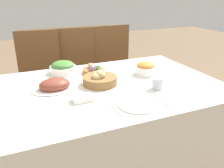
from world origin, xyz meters
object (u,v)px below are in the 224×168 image
object	(u,v)px
drinking_cup	(158,83)
knife	(159,100)
egg_basket	(93,70)
chair_far_left	(41,80)
butter_dish	(83,99)
carrot_bowl	(146,69)
spoon	(163,99)
bread_basket	(100,79)
dinner_plate	(138,104)
ham_platter	(55,85)
sideboard	(70,62)
fork	(115,109)
chair_far_right	(116,69)
chair_far_center	(78,75)
green_salad_bowl	(63,67)

from	to	relation	value
drinking_cup	knife	bearing A→B (deg)	-119.59
knife	egg_basket	bearing A→B (deg)	108.75
chair_far_left	butter_dish	size ratio (longest dim) A/B	7.95
carrot_bowl	drinking_cup	xyz separation A→B (m)	(-0.08, -0.29, -0.01)
spoon	drinking_cup	xyz separation A→B (m)	(0.06, 0.16, 0.04)
bread_basket	dinner_plate	xyz separation A→B (m)	(0.09, -0.38, -0.03)
bread_basket	drinking_cup	distance (m)	0.40
chair_far_left	egg_basket	distance (m)	0.74
ham_platter	butter_dish	bearing A→B (deg)	-63.79
spoon	butter_dish	bearing A→B (deg)	158.19
sideboard	drinking_cup	size ratio (longest dim) A/B	16.31
ham_platter	spoon	size ratio (longest dim) A/B	1.62
dinner_plate	fork	xyz separation A→B (m)	(-0.15, 0.00, -0.00)
spoon	ham_platter	bearing A→B (deg)	143.05
chair_far_right	butter_dish	bearing A→B (deg)	-125.25
sideboard	bread_basket	size ratio (longest dim) A/B	5.25
chair_far_center	drinking_cup	size ratio (longest dim) A/B	12.93
carrot_bowl	drinking_cup	size ratio (longest dim) A/B	2.07
dinner_plate	bread_basket	bearing A→B (deg)	103.76
drinking_cup	chair_far_center	bearing A→B (deg)	103.54
chair_far_right	sideboard	size ratio (longest dim) A/B	0.79
egg_basket	butter_dish	world-z (taller)	egg_basket
green_salad_bowl	knife	size ratio (longest dim) A/B	1.06
fork	chair_far_left	bearing A→B (deg)	102.78
chair_far_center	ham_platter	size ratio (longest dim) A/B	3.17
egg_basket	green_salad_bowl	xyz separation A→B (m)	(-0.22, 0.10, 0.02)
carrot_bowl	drinking_cup	bearing A→B (deg)	-105.12
dinner_plate	ham_platter	bearing A→B (deg)	133.71
bread_basket	fork	size ratio (longest dim) A/B	1.23
green_salad_bowl	butter_dish	distance (m)	0.56
chair_far_right	knife	distance (m)	1.28
chair_far_center	green_salad_bowl	bearing A→B (deg)	-110.93
sideboard	chair_far_left	bearing A→B (deg)	-121.20
ham_platter	butter_dish	xyz separation A→B (m)	(0.12, -0.25, -0.01)
chair_far_right	green_salad_bowl	world-z (taller)	chair_far_right
chair_far_left	spoon	size ratio (longest dim) A/B	5.14
chair_far_center	ham_platter	world-z (taller)	chair_far_center
dinner_plate	butter_dish	size ratio (longest dim) A/B	1.92
sideboard	butter_dish	distance (m)	1.93
chair_far_left	dinner_plate	size ratio (longest dim) A/B	4.14
egg_basket	drinking_cup	world-z (taller)	egg_basket
egg_basket	dinner_plate	bearing A→B (deg)	-84.86
chair_far_left	chair_far_right	world-z (taller)	same
sideboard	fork	bearing A→B (deg)	-96.46
butter_dish	knife	bearing A→B (deg)	-22.22
chair_far_right	egg_basket	size ratio (longest dim) A/B	5.80
fork	butter_dish	world-z (taller)	butter_dish
sideboard	carrot_bowl	size ratio (longest dim) A/B	7.89
chair_far_right	dinner_plate	world-z (taller)	chair_far_right
sideboard	egg_basket	bearing A→B (deg)	-95.75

